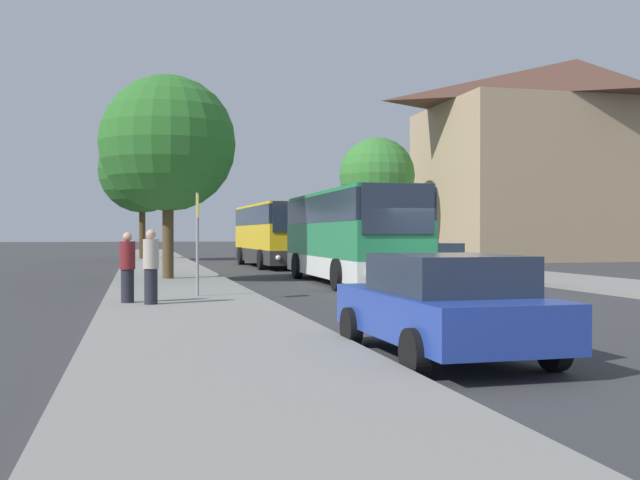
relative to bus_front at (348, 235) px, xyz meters
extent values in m
plane|color=#38383A|center=(0.89, -6.69, -1.73)|extent=(300.00, 300.00, 0.00)
cube|color=gray|center=(-6.11, -6.69, -1.65)|extent=(4.00, 120.00, 0.15)
cube|color=tan|center=(22.54, 20.91, 3.50)|extent=(20.34, 11.72, 10.45)
pyramid|color=#513328|center=(22.54, 20.91, 10.48)|extent=(20.34, 11.72, 3.52)
cube|color=silver|center=(0.00, 0.02, -1.10)|extent=(2.57, 10.96, 0.70)
cube|color=#23844C|center=(0.00, 0.02, -0.16)|extent=(2.57, 10.96, 1.18)
cube|color=#232D3D|center=(0.00, 0.02, 0.90)|extent=(2.59, 10.75, 0.95)
cube|color=#23844C|center=(0.00, 0.02, 1.44)|extent=(2.52, 10.74, 0.12)
cube|color=#232D3D|center=(-0.09, -5.48, 0.75)|extent=(2.16, 0.09, 1.45)
sphere|color=#F4EAC1|center=(-0.93, -5.48, -1.07)|extent=(0.24, 0.24, 0.24)
sphere|color=#F4EAC1|center=(0.75, -5.51, -1.07)|extent=(0.24, 0.24, 0.24)
cylinder|color=black|center=(-1.25, -3.24, -1.23)|extent=(0.32, 1.00, 1.00)
cylinder|color=black|center=(1.15, -3.28, -1.23)|extent=(0.32, 1.00, 1.00)
cylinder|color=black|center=(-1.15, 3.31, -1.23)|extent=(0.32, 1.00, 1.00)
cylinder|color=black|center=(1.25, 3.27, -1.23)|extent=(0.32, 1.00, 1.00)
cube|color=#2D2D2D|center=(-0.17, 13.81, -1.10)|extent=(2.81, 10.60, 0.70)
cube|color=yellow|center=(-0.17, 13.81, -0.12)|extent=(2.81, 10.60, 1.26)
cube|color=#232D3D|center=(-0.17, 13.81, 0.98)|extent=(2.83, 10.39, 0.95)
cube|color=yellow|center=(-0.17, 13.81, 1.52)|extent=(2.75, 10.39, 0.12)
cube|color=#232D3D|center=(-0.06, 8.51, 0.83)|extent=(2.32, 0.11, 1.45)
sphere|color=#F4EAC1|center=(-0.96, 8.47, -1.07)|extent=(0.24, 0.24, 0.24)
sphere|color=#F4EAC1|center=(0.85, 8.51, -1.07)|extent=(0.24, 0.24, 0.24)
cylinder|color=black|center=(-1.39, 10.62, -1.23)|extent=(0.32, 1.01, 1.00)
cylinder|color=black|center=(1.19, 10.68, -1.23)|extent=(0.32, 1.01, 1.00)
cylinder|color=black|center=(-1.53, 16.95, -1.23)|extent=(0.32, 1.01, 1.00)
cylinder|color=black|center=(1.05, 17.00, -1.23)|extent=(0.32, 1.01, 1.00)
cube|color=#233D9E|center=(-3.05, -15.63, -1.10)|extent=(1.99, 4.28, 0.63)
cube|color=#232D3D|center=(-3.05, -15.80, -0.52)|extent=(1.73, 2.24, 0.54)
cylinder|color=black|center=(-4.04, -14.33, -1.42)|extent=(0.21, 0.62, 0.62)
cylinder|color=black|center=(-2.12, -14.30, -1.42)|extent=(0.21, 0.62, 0.62)
cylinder|color=black|center=(-3.99, -16.96, -1.42)|extent=(0.21, 0.62, 0.62)
cylinder|color=black|center=(-2.07, -16.93, -1.42)|extent=(0.21, 0.62, 0.62)
cube|color=#B7B7BC|center=(5.08, 3.96, -1.12)|extent=(1.95, 4.03, 0.59)
cube|color=#232D3D|center=(5.09, 4.12, -0.59)|extent=(1.69, 2.11, 0.47)
cylinder|color=black|center=(6.00, 2.70, -1.42)|extent=(0.21, 0.62, 0.62)
cylinder|color=black|center=(4.12, 2.74, -1.42)|extent=(0.21, 0.62, 0.62)
cylinder|color=black|center=(6.05, 5.18, -1.42)|extent=(0.21, 0.62, 0.62)
cylinder|color=black|center=(4.17, 5.22, -1.42)|extent=(0.21, 0.62, 0.62)
cube|color=silver|center=(5.03, 16.37, -1.09)|extent=(1.88, 4.00, 0.66)
cube|color=#232D3D|center=(5.04, 16.53, -0.48)|extent=(1.61, 2.10, 0.54)
cylinder|color=black|center=(5.87, 15.12, -1.42)|extent=(0.22, 0.63, 0.62)
cylinder|color=black|center=(4.11, 15.17, -1.42)|extent=(0.22, 0.63, 0.62)
cylinder|color=black|center=(5.95, 17.56, -1.42)|extent=(0.22, 0.63, 0.62)
cylinder|color=black|center=(4.19, 17.62, -1.42)|extent=(0.22, 0.63, 0.62)
cylinder|color=gray|center=(-5.76, -5.92, -0.23)|extent=(0.08, 0.08, 2.69)
cube|color=yellow|center=(-5.76, -5.92, 0.76)|extent=(0.03, 0.45, 0.60)
cylinder|color=#23232D|center=(-6.98, -7.97, -1.17)|extent=(0.30, 0.30, 0.82)
cylinder|color=#B2A899|center=(-6.98, -7.97, -0.42)|extent=(0.36, 0.36, 0.68)
sphere|color=tan|center=(-6.98, -7.97, 0.03)|extent=(0.22, 0.22, 0.22)
cylinder|color=#23232D|center=(-7.51, -7.42, -1.18)|extent=(0.30, 0.30, 0.79)
cylinder|color=maroon|center=(-7.51, -7.42, -0.46)|extent=(0.36, 0.36, 0.65)
sphere|color=tan|center=(-7.51, -7.42, -0.03)|extent=(0.21, 0.21, 0.21)
cylinder|color=#513D23|center=(-6.20, 2.10, -0.05)|extent=(0.40, 0.40, 3.05)
sphere|color=#2D7028|center=(-6.20, 2.10, 3.32)|extent=(4.92, 4.92, 4.92)
cylinder|color=#47331E|center=(-6.98, 24.50, 0.27)|extent=(0.40, 0.40, 3.69)
sphere|color=#286023|center=(-6.98, 24.50, 4.21)|extent=(5.60, 5.60, 5.60)
cylinder|color=brown|center=(8.29, 22.07, 0.24)|extent=(0.40, 0.40, 3.63)
sphere|color=#387F33|center=(8.29, 22.07, 3.95)|extent=(5.05, 5.05, 5.05)
camera|label=1|loc=(-7.28, -25.54, 0.04)|focal=42.00mm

